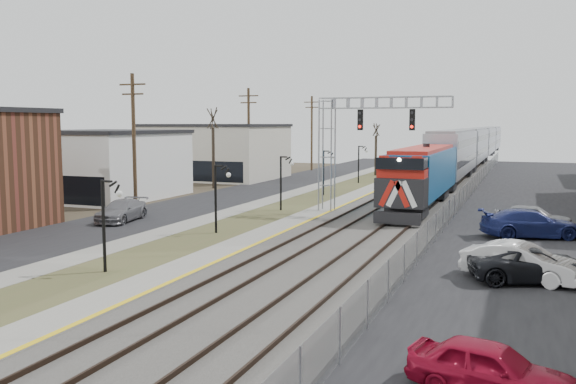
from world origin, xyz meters
The scene contains 23 objects.
ground centered at (0.00, 0.00, 0.00)m, with size 160.00×160.00×0.00m, color #473D2D.
street_west centered at (-11.50, 35.00, 0.02)m, with size 7.00×120.00×0.04m, color black.
sidewalk centered at (-7.00, 35.00, 0.04)m, with size 2.00×120.00×0.08m, color gray.
grass_median centered at (-4.00, 35.00, 0.03)m, with size 4.00×120.00×0.06m, color #474D29.
platform centered at (-1.00, 35.00, 0.12)m, with size 2.00×120.00×0.24m, color gray.
ballast_bed centered at (4.00, 35.00, 0.10)m, with size 8.00×120.00×0.20m, color #595651.
parking_lot centered at (16.00, 35.00, 0.02)m, with size 16.00×120.00×0.04m, color black.
platform_edge centered at (-0.12, 35.00, 0.24)m, with size 0.24×120.00×0.01m, color gold.
track_near centered at (2.00, 35.00, 0.28)m, with size 1.58×120.00×0.15m.
track_far centered at (5.50, 35.00, 0.28)m, with size 1.58×120.00×0.15m.
train centered at (5.50, 79.04, 2.94)m, with size 3.00×108.65×5.33m.
signal_gantry centered at (1.22, 27.99, 5.59)m, with size 9.00×1.07×8.15m.
lampposts centered at (-4.00, 18.29, 2.00)m, with size 0.14×62.14×4.00m.
utility_poles centered at (-14.50, 25.00, 5.00)m, with size 0.28×80.28×10.00m.
fence centered at (8.20, 35.00, 0.80)m, with size 0.04×120.00×1.60m, color gray.
buildings_west centered at (-21.00, 24.21, 3.01)m, with size 14.00×67.00×7.00m.
bare_trees centered at (-12.66, 38.91, 2.70)m, with size 12.30×42.30×5.95m.
car_lot_a centered at (11.99, 1.52, 0.65)m, with size 1.54×3.82×1.30m, color maroon.
car_lot_b centered at (12.54, 12.98, 0.76)m, with size 1.61×4.62×1.52m, color silver.
car_lot_c centered at (12.99, 12.97, 0.70)m, with size 2.32×5.03×1.40m, color black.
car_lot_d centered at (12.95, 23.16, 0.78)m, with size 2.19×5.40×1.57m, color navy.
car_lot_e centered at (13.06, 25.96, 0.75)m, with size 1.78×4.42×1.51m, color slate.
car_street_b centered at (-11.80, 19.66, 0.69)m, with size 1.93×4.75×1.38m, color slate.
Camera 1 is at (12.57, -12.86, 6.36)m, focal length 38.00 mm.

